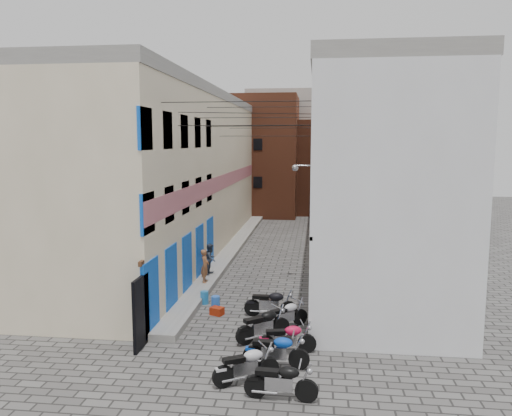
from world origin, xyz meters
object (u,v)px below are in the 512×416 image
at_px(motorcycle_b, 246,364).
at_px(person_b, 211,259).
at_px(motorcycle_d, 287,337).
at_px(motorcycle_g, 270,302).
at_px(motorcycle_f, 286,314).
at_px(water_jug_near, 216,303).
at_px(red_crate, 217,311).
at_px(person_a, 205,266).
at_px(motorcycle_c, 276,349).
at_px(motorcycle_a, 281,379).
at_px(water_jug_far, 204,298).
at_px(motorcycle_e, 263,323).

height_order(motorcycle_b, person_b, person_b).
bearing_deg(motorcycle_d, person_b, -164.87).
xyz_separation_m(motorcycle_d, motorcycle_g, (-0.76, 3.05, 0.03)).
relative_size(motorcycle_f, water_jug_near, 3.46).
distance_m(motorcycle_b, red_crate, 5.28).
bearing_deg(person_a, motorcycle_c, -154.71).
bearing_deg(motorcycle_g, motorcycle_d, 14.70).
xyz_separation_m(motorcycle_a, person_a, (-3.90, 8.93, 0.43)).
relative_size(motorcycle_g, water_jug_near, 3.76).
height_order(motorcycle_c, motorcycle_f, motorcycle_c).
distance_m(motorcycle_d, person_b, 8.52).
bearing_deg(motorcycle_d, motorcycle_c, -25.90).
bearing_deg(motorcycle_b, red_crate, 170.36).
xyz_separation_m(person_a, water_jug_far, (0.45, -2.09, -0.71)).
relative_size(motorcycle_a, water_jug_far, 3.67).
bearing_deg(water_jug_near, water_jug_far, 133.85).
bearing_deg(person_a, person_b, 0.05).
relative_size(motorcycle_a, person_b, 1.29).
distance_m(motorcycle_c, person_b, 9.30).
bearing_deg(motorcycle_g, motorcycle_a, 8.49).
bearing_deg(motorcycle_a, motorcycle_c, -167.80).
xyz_separation_m(motorcycle_a, motorcycle_c, (-0.26, 1.71, 0.01)).
distance_m(motorcycle_a, motorcycle_c, 1.73).
bearing_deg(person_b, water_jug_near, -155.21).
bearing_deg(person_b, person_a, -168.36).
distance_m(motorcycle_g, water_jug_near, 2.19).
height_order(motorcycle_c, red_crate, motorcycle_c).
distance_m(person_b, red_crate, 4.77).
bearing_deg(red_crate, motorcycle_f, -21.59).
bearing_deg(water_jug_near, red_crate, -73.69).
height_order(motorcycle_d, motorcycle_g, motorcycle_g).
xyz_separation_m(motorcycle_g, red_crate, (-1.94, -0.04, -0.41)).
distance_m(motorcycle_a, motorcycle_g, 5.79).
bearing_deg(motorcycle_e, red_crate, -176.34).
relative_size(motorcycle_b, motorcycle_g, 0.97).
xyz_separation_m(motorcycle_e, person_a, (-3.08, 5.36, 0.40)).
bearing_deg(motorcycle_a, person_a, -152.94).
bearing_deg(motorcycle_d, red_crate, -150.32).
bearing_deg(red_crate, motorcycle_b, -70.29).
relative_size(motorcycle_c, person_b, 1.33).
bearing_deg(motorcycle_e, person_a, 171.51).
relative_size(motorcycle_d, red_crate, 3.97).
height_order(motorcycle_a, motorcycle_c, motorcycle_c).
relative_size(person_b, water_jug_far, 2.84).
xyz_separation_m(motorcycle_f, person_a, (-3.74, 4.26, 0.46)).
xyz_separation_m(person_a, red_crate, (1.17, -3.24, -0.82)).
distance_m(motorcycle_d, motorcycle_g, 3.15).
distance_m(motorcycle_e, person_a, 6.19).
height_order(motorcycle_c, motorcycle_e, motorcycle_e).
relative_size(motorcycle_g, person_b, 1.35).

